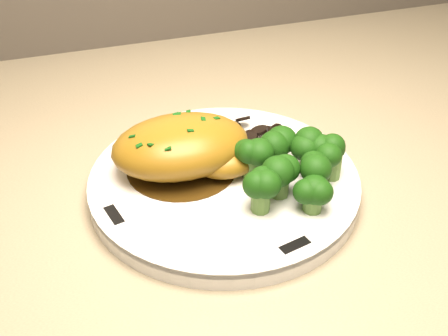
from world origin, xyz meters
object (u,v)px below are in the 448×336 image
object	(u,v)px
counter	(338,336)
chicken_breast	(186,148)
broccoli_florets	(293,168)
plate	(224,183)

from	to	relation	value
counter	chicken_breast	distance (m)	0.58
chicken_breast	counter	bearing A→B (deg)	15.91
chicken_breast	broccoli_florets	distance (m)	0.11
chicken_breast	broccoli_florets	bearing A→B (deg)	-32.47
broccoli_florets	chicken_breast	bearing A→B (deg)	145.75
counter	plate	distance (m)	0.53
plate	broccoli_florets	world-z (taller)	broccoli_florets
counter	plate	size ratio (longest dim) A/B	7.72
counter	chicken_breast	xyz separation A→B (m)	(-0.28, -0.07, 0.50)
plate	counter	bearing A→B (deg)	20.90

